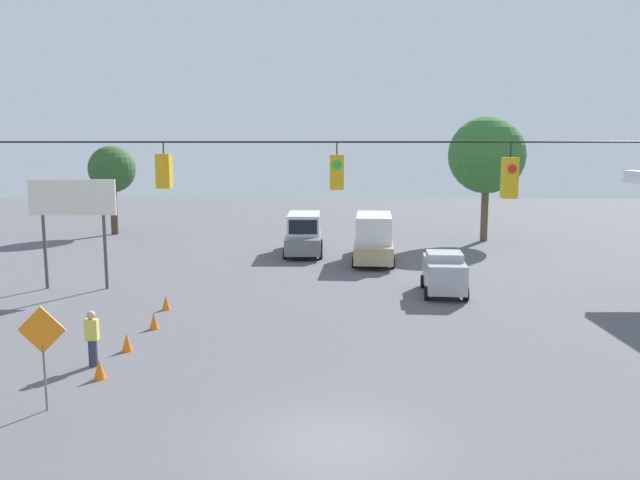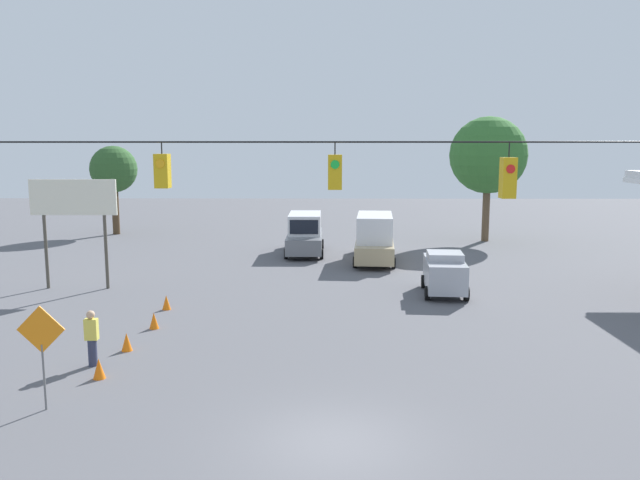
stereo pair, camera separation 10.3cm
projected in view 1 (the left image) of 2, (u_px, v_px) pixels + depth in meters
name	position (u px, v px, depth m)	size (l,w,h in m)	color
ground_plane	(336.00, 443.00, 14.70)	(140.00, 140.00, 0.00)	#56565B
overhead_signal_span	(340.00, 239.00, 14.64)	(18.96, 0.38, 7.91)	#4C473D
sedan_silver_oncoming_far	(444.00, 272.00, 29.47)	(2.23, 3.97, 2.01)	#A8AAB2
box_truck_tan_oncoming_deep	(374.00, 238.00, 37.91)	(2.88, 7.39, 2.89)	tan
box_truck_grey_withflow_deep	(304.00, 234.00, 40.79)	(2.44, 6.29, 2.60)	slate
traffic_cone_nearest	(100.00, 369.00, 18.74)	(0.37, 0.37, 0.63)	orange
traffic_cone_second	(127.00, 342.00, 21.30)	(0.37, 0.37, 0.63)	orange
traffic_cone_third	(154.00, 321.00, 23.90)	(0.37, 0.37, 0.63)	orange
traffic_cone_fourth	(166.00, 303.00, 26.70)	(0.37, 0.37, 0.63)	orange
roadside_billboard	(73.00, 207.00, 30.15)	(4.22, 0.16, 5.38)	#4C473D
work_zone_sign	(42.00, 338.00, 16.27)	(1.27, 0.06, 2.84)	slate
pedestrian	(92.00, 338.00, 19.75)	(0.40, 0.28, 1.81)	#2D334C
tree_horizon_left	(112.00, 170.00, 49.04)	(3.66, 3.66, 7.01)	#4C3823
tree_horizon_right	(487.00, 155.00, 45.33)	(5.58, 5.58, 9.11)	brown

